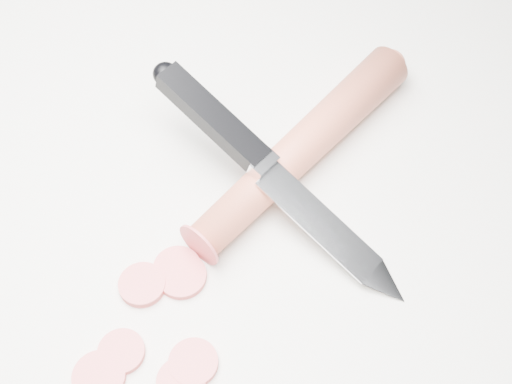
% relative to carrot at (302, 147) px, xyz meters
% --- Properties ---
extents(ground, '(2.40, 2.40, 0.00)m').
position_rel_carrot_xyz_m(ground, '(-0.05, -0.09, -0.02)').
color(ground, silver).
rests_on(ground, ground).
extents(carrot, '(0.12, 0.22, 0.03)m').
position_rel_carrot_xyz_m(carrot, '(0.00, 0.00, 0.00)').
color(carrot, '#C05239').
rests_on(carrot, ground).
extents(carrot_slice_0, '(0.03, 0.03, 0.01)m').
position_rel_carrot_xyz_m(carrot_slice_0, '(-0.07, -0.19, -0.02)').
color(carrot_slice_0, '#D34C4F').
rests_on(carrot_slice_0, ground).
extents(carrot_slice_1, '(0.03, 0.03, 0.01)m').
position_rel_carrot_xyz_m(carrot_slice_1, '(-0.02, -0.19, -0.02)').
color(carrot_slice_1, '#D34C4F').
rests_on(carrot_slice_1, ground).
extents(carrot_slice_2, '(0.03, 0.03, 0.01)m').
position_rel_carrot_xyz_m(carrot_slice_2, '(-0.05, -0.12, -0.02)').
color(carrot_slice_2, '#D34C4F').
rests_on(carrot_slice_2, ground).
extents(carrot_slice_3, '(0.03, 0.03, 0.01)m').
position_rel_carrot_xyz_m(carrot_slice_3, '(-0.07, -0.21, -0.02)').
color(carrot_slice_3, '#D34C4F').
rests_on(carrot_slice_3, ground).
extents(carrot_slice_4, '(0.03, 0.03, 0.01)m').
position_rel_carrot_xyz_m(carrot_slice_4, '(-0.05, -0.12, -0.02)').
color(carrot_slice_4, '#D34C4F').
rests_on(carrot_slice_4, ground).
extents(carrot_slice_5, '(0.03, 0.03, 0.01)m').
position_rel_carrot_xyz_m(carrot_slice_5, '(-0.07, -0.14, -0.01)').
color(carrot_slice_5, '#D34C4F').
rests_on(carrot_slice_5, ground).
extents(carrot_slice_6, '(0.03, 0.03, 0.01)m').
position_rel_carrot_xyz_m(carrot_slice_6, '(-0.02, -0.18, -0.02)').
color(carrot_slice_6, '#D34C4F').
rests_on(carrot_slice_6, ground).
extents(kitchen_knife, '(0.23, 0.11, 0.07)m').
position_rel_carrot_xyz_m(kitchen_knife, '(-0.01, -0.04, 0.02)').
color(kitchen_knife, silver).
rests_on(kitchen_knife, ground).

